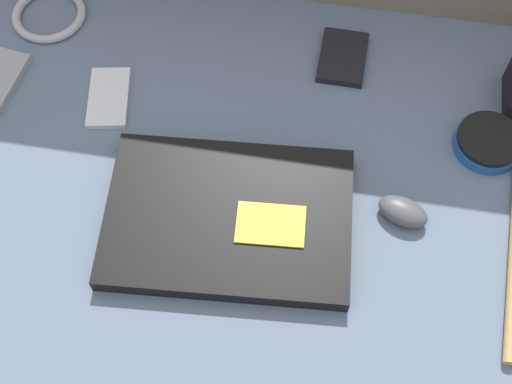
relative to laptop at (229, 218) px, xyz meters
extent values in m
plane|color=#7A6651|center=(0.03, 0.04, -0.15)|extent=(8.00, 8.00, 0.00)
cube|color=slate|center=(0.03, 0.04, -0.08)|extent=(1.07, 0.74, 0.14)
cube|color=black|center=(0.00, 0.00, 0.00)|extent=(0.34, 0.25, 0.03)
cube|color=yellow|center=(0.06, -0.01, 0.01)|extent=(0.09, 0.07, 0.00)
ellipsoid|color=#4C4C51|center=(0.23, 0.05, 0.00)|extent=(0.08, 0.06, 0.03)
cylinder|color=#1E569E|center=(0.34, 0.18, 0.00)|extent=(0.10, 0.10, 0.02)
cylinder|color=black|center=(0.34, 0.18, 0.01)|extent=(0.09, 0.09, 0.01)
cube|color=black|center=(0.12, 0.30, -0.01)|extent=(0.07, 0.10, 0.01)
cube|color=silver|center=(-0.21, 0.17, -0.01)|extent=(0.08, 0.11, 0.01)
torus|color=#B2B2B7|center=(-0.35, 0.31, -0.01)|extent=(0.12, 0.12, 0.01)
camera|label=1|loc=(0.11, -0.41, 0.85)|focal=50.00mm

